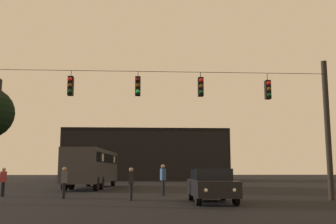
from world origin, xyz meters
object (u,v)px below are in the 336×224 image
(pedestrian_crossing_left, at_px, (64,181))
(pedestrian_crossing_right, at_px, (131,182))
(car_near_right, at_px, (211,185))
(pedestrian_crossing_center, at_px, (163,178))
(pedestrian_near_bus, at_px, (3,180))
(city_bus, at_px, (93,165))

(pedestrian_crossing_left, xyz_separation_m, pedestrian_crossing_right, (3.51, -1.48, -0.02))
(car_near_right, relative_size, pedestrian_crossing_center, 2.45)
(car_near_right, xyz_separation_m, pedestrian_near_bus, (-10.90, 4.63, 0.10))
(car_near_right, height_order, pedestrian_crossing_right, pedestrian_crossing_right)
(city_bus, xyz_separation_m, pedestrian_crossing_center, (5.28, -9.50, -0.85))
(city_bus, bearing_deg, car_near_right, -62.95)
(car_near_right, distance_m, pedestrian_crossing_center, 5.15)
(car_near_right, relative_size, pedestrian_near_bus, 2.73)
(pedestrian_crossing_center, bearing_deg, pedestrian_crossing_left, -159.96)
(city_bus, relative_size, pedestrian_crossing_left, 6.93)
(pedestrian_crossing_left, distance_m, pedestrian_near_bus, 4.11)
(pedestrian_near_bus, bearing_deg, car_near_right, -23.00)
(city_bus, xyz_separation_m, pedestrian_near_bus, (-3.63, -9.62, -0.97))
(pedestrian_crossing_left, bearing_deg, city_bus, 90.40)
(city_bus, height_order, pedestrian_crossing_left, city_bus)
(car_near_right, xyz_separation_m, pedestrian_crossing_left, (-7.19, 2.85, 0.11))
(pedestrian_crossing_left, relative_size, pedestrian_near_bus, 1.01)
(city_bus, distance_m, pedestrian_crossing_right, 13.40)
(city_bus, xyz_separation_m, car_near_right, (7.27, -14.24, -1.07))
(pedestrian_crossing_left, distance_m, pedestrian_crossing_center, 5.53)
(pedestrian_near_bus, bearing_deg, pedestrian_crossing_right, -24.31)
(car_near_right, bearing_deg, city_bus, 117.05)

